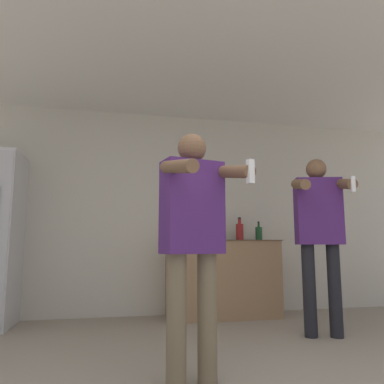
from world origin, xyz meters
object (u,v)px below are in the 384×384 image
at_px(bottle_clear_vodka, 240,231).
at_px(bottle_brown_liquor, 213,232).
at_px(bottle_tall_gin, 259,233).
at_px(bottle_red_label, 220,233).
at_px(person_man_side, 319,227).
at_px(bottle_green_wine, 204,233).
at_px(person_woman_foreground, 193,232).

bearing_deg(bottle_clear_vodka, bottle_brown_liquor, 180.00).
bearing_deg(bottle_brown_liquor, bottle_clear_vodka, -0.00).
bearing_deg(bottle_tall_gin, bottle_red_label, 180.00).
distance_m(bottle_tall_gin, person_man_side, 1.22).
xyz_separation_m(bottle_green_wine, bottle_brown_liquor, (0.12, 0.00, 0.01)).
bearing_deg(bottle_brown_liquor, bottle_tall_gin, 0.00).
distance_m(bottle_green_wine, bottle_clear_vodka, 0.47).
bearing_deg(bottle_green_wine, person_woman_foreground, -105.86).
height_order(bottle_clear_vodka, person_woman_foreground, person_woman_foreground).
bearing_deg(person_woman_foreground, bottle_clear_vodka, 63.35).
relative_size(bottle_brown_liquor, bottle_clear_vodka, 0.90).
bearing_deg(bottle_green_wine, bottle_tall_gin, 0.00).
bearing_deg(bottle_clear_vodka, bottle_tall_gin, 0.00).
distance_m(bottle_brown_liquor, bottle_red_label, 0.09).
xyz_separation_m(bottle_clear_vodka, bottle_red_label, (-0.26, 0.00, -0.02)).
height_order(bottle_green_wine, person_woman_foreground, person_woman_foreground).
bearing_deg(bottle_brown_liquor, bottle_green_wine, 180.00).
distance_m(person_woman_foreground, person_man_side, 1.74).
relative_size(bottle_clear_vodka, person_woman_foreground, 0.18).
xyz_separation_m(bottle_green_wine, bottle_red_label, (0.21, 0.00, 0.00)).
distance_m(bottle_tall_gin, bottle_clear_vodka, 0.26).
distance_m(bottle_clear_vodka, person_woman_foreground, 2.41).
relative_size(bottle_tall_gin, bottle_green_wine, 0.99).
relative_size(bottle_tall_gin, bottle_red_label, 1.03).
bearing_deg(bottle_green_wine, person_man_side, -55.14).
relative_size(bottle_tall_gin, person_man_side, 0.14).
height_order(bottle_clear_vodka, bottle_red_label, bottle_clear_vodka).
relative_size(bottle_green_wine, person_man_side, 0.14).
xyz_separation_m(bottle_tall_gin, person_woman_foreground, (-1.34, -2.15, -0.07)).
height_order(bottle_brown_liquor, person_man_side, person_man_side).
bearing_deg(bottle_tall_gin, bottle_brown_liquor, 180.00).
distance_m(bottle_brown_liquor, person_man_side, 1.42).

